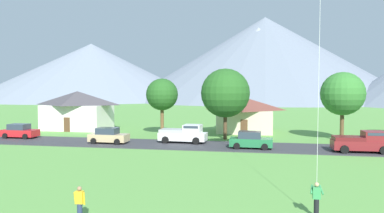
% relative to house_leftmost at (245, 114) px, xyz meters
% --- Properties ---
extents(road_strip, '(160.00, 6.52, 0.08)m').
position_rel_house_leftmost_xyz_m(road_strip, '(-1.08, -13.17, -2.40)').
color(road_strip, '#38383D').
rests_on(road_strip, ground).
extents(mountain_far_west_ridge, '(76.11, 76.11, 32.56)m').
position_rel_house_leftmost_xyz_m(mountain_far_west_ridge, '(0.24, 116.80, 13.84)').
color(mountain_far_west_ridge, '#8E939E').
rests_on(mountain_far_west_ridge, ground).
extents(mountain_east_ridge, '(111.66, 111.66, 27.44)m').
position_rel_house_leftmost_xyz_m(mountain_east_ridge, '(-80.79, 119.38, 11.28)').
color(mountain_east_ridge, gray).
rests_on(mountain_east_ridge, ground).
extents(mountain_far_east_ridge, '(130.14, 130.14, 39.11)m').
position_rel_house_leftmost_xyz_m(mountain_far_east_ridge, '(3.15, 128.34, 17.11)').
color(mountain_far_east_ridge, slate).
rests_on(mountain_far_east_ridge, ground).
extents(house_leftmost, '(7.86, 7.42, 4.72)m').
position_rel_house_leftmost_xyz_m(house_leftmost, '(0.00, 0.00, 0.00)').
color(house_leftmost, beige).
rests_on(house_leftmost, ground).
extents(house_left_center, '(9.49, 6.64, 5.58)m').
position_rel_house_leftmost_xyz_m(house_left_center, '(-24.19, -1.58, 0.45)').
color(house_left_center, silver).
rests_on(house_left_center, ground).
extents(tree_near_left, '(5.76, 5.76, 8.36)m').
position_rel_house_leftmost_xyz_m(tree_near_left, '(-2.00, -7.91, 3.03)').
color(tree_near_left, '#4C3823').
rests_on(tree_near_left, ground).
extents(tree_center, '(4.06, 4.06, 7.28)m').
position_rel_house_leftmost_xyz_m(tree_center, '(-10.26, -5.84, 2.77)').
color(tree_center, brown).
rests_on(tree_center, ground).
extents(tree_near_right, '(4.95, 4.95, 7.90)m').
position_rel_house_leftmost_xyz_m(tree_near_right, '(11.25, -6.79, 2.97)').
color(tree_near_right, brown).
rests_on(tree_near_right, ground).
extents(parked_car_red_west_end, '(4.23, 2.14, 1.68)m').
position_rel_house_leftmost_xyz_m(parked_car_red_west_end, '(-26.32, -11.78, -1.58)').
color(parked_car_red_west_end, red).
rests_on(parked_car_red_west_end, road_strip).
extents(parked_car_tan_mid_west, '(4.23, 2.14, 1.68)m').
position_rel_house_leftmost_xyz_m(parked_car_tan_mid_west, '(-14.15, -13.69, -1.58)').
color(parked_car_tan_mid_west, tan).
rests_on(parked_car_tan_mid_west, road_strip).
extents(parked_car_green_east_end, '(4.24, 2.16, 1.68)m').
position_rel_house_leftmost_xyz_m(parked_car_green_east_end, '(1.19, -14.19, -1.58)').
color(parked_car_green_east_end, '#237042').
rests_on(parked_car_green_east_end, road_strip).
extents(pickup_truck_white_west_side, '(5.27, 2.47, 1.99)m').
position_rel_house_leftmost_xyz_m(pickup_truck_white_west_side, '(-6.13, -11.76, -1.38)').
color(pickup_truck_white_west_side, white).
rests_on(pickup_truck_white_west_side, road_strip).
extents(pickup_truck_maroon_east_side, '(5.26, 2.44, 1.99)m').
position_rel_house_leftmost_xyz_m(pickup_truck_maroon_east_side, '(11.58, -14.50, -1.38)').
color(pickup_truck_maroon_east_side, maroon).
rests_on(pickup_truck_maroon_east_side, road_strip).
extents(watcher_person, '(0.56, 0.24, 1.68)m').
position_rel_house_leftmost_xyz_m(watcher_person, '(-5.84, -36.00, -1.57)').
color(watcher_person, navy).
rests_on(watcher_person, ground).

